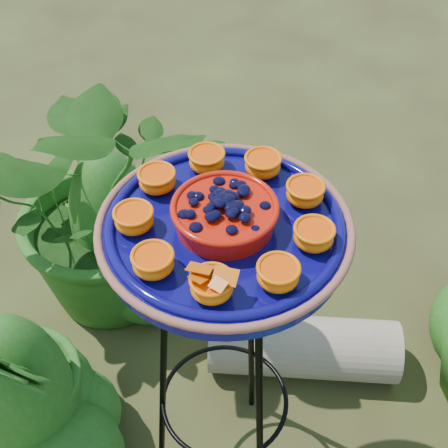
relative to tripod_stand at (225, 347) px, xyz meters
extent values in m
torus|color=black|center=(0.00, 0.00, 0.37)|extent=(0.30, 0.30, 0.02)
torus|color=black|center=(0.00, 0.00, -0.25)|extent=(0.38, 0.38, 0.01)
cylinder|color=black|center=(0.02, 0.16, -0.11)|extent=(0.03, 0.09, 0.95)
cylinder|color=black|center=(-0.14, -0.06, -0.11)|extent=(0.09, 0.05, 0.95)
cylinder|color=black|center=(0.13, -0.09, -0.11)|extent=(0.09, 0.07, 0.95)
cylinder|color=#09075A|center=(0.00, 0.00, 0.40)|extent=(0.53, 0.53, 0.04)
torus|color=#955543|center=(0.00, 0.00, 0.42)|extent=(0.51, 0.51, 0.02)
torus|color=#09075A|center=(0.00, 0.00, 0.43)|extent=(0.47, 0.47, 0.02)
cylinder|color=#B81406|center=(0.00, 0.00, 0.45)|extent=(0.21, 0.21, 0.05)
torus|color=#B81406|center=(0.00, 0.00, 0.47)|extent=(0.21, 0.21, 0.01)
ellipsoid|color=black|center=(0.00, 0.00, 0.48)|extent=(0.17, 0.17, 0.03)
ellipsoid|color=#FF7102|center=(0.17, 0.01, 0.44)|extent=(0.08, 0.08, 0.04)
cylinder|color=#E45504|center=(0.17, 0.01, 0.46)|extent=(0.07, 0.07, 0.01)
ellipsoid|color=#FF7102|center=(0.13, 0.12, 0.44)|extent=(0.08, 0.08, 0.04)
cylinder|color=#E45504|center=(0.13, 0.12, 0.46)|extent=(0.07, 0.07, 0.01)
ellipsoid|color=#FF7102|center=(0.02, 0.17, 0.44)|extent=(0.08, 0.08, 0.04)
cylinder|color=#E45504|center=(0.02, 0.17, 0.46)|extent=(0.07, 0.07, 0.01)
ellipsoid|color=#FF7102|center=(-0.10, 0.14, 0.44)|extent=(0.08, 0.08, 0.04)
cylinder|color=#E45504|center=(-0.10, 0.14, 0.46)|extent=(0.07, 0.07, 0.01)
ellipsoid|color=#FF7102|center=(-0.17, 0.05, 0.44)|extent=(0.08, 0.08, 0.04)
cylinder|color=#E45504|center=(-0.17, 0.05, 0.46)|extent=(0.07, 0.07, 0.01)
ellipsoid|color=#FF7102|center=(-0.16, -0.07, 0.44)|extent=(0.08, 0.08, 0.04)
cylinder|color=#E45504|center=(-0.16, -0.07, 0.46)|extent=(0.07, 0.07, 0.01)
ellipsoid|color=#FF7102|center=(-0.08, -0.16, 0.44)|extent=(0.08, 0.08, 0.04)
cylinder|color=#E45504|center=(-0.08, -0.16, 0.46)|extent=(0.07, 0.07, 0.01)
ellipsoid|color=#FF7102|center=(0.04, -0.17, 0.44)|extent=(0.08, 0.08, 0.04)
cylinder|color=#E45504|center=(0.04, -0.17, 0.46)|extent=(0.07, 0.07, 0.01)
ellipsoid|color=#FF7102|center=(0.14, -0.10, 0.44)|extent=(0.08, 0.08, 0.04)
cylinder|color=#E45504|center=(0.14, -0.10, 0.46)|extent=(0.07, 0.07, 0.01)
cylinder|color=black|center=(0.04, -0.17, 0.47)|extent=(0.01, 0.03, 0.00)
cube|color=orange|center=(0.02, -0.17, 0.48)|extent=(0.05, 0.04, 0.01)
cube|color=orange|center=(0.07, -0.17, 0.48)|extent=(0.05, 0.04, 0.01)
cylinder|color=gray|center=(0.13, 0.40, -0.48)|extent=(0.66, 0.39, 0.21)
imported|color=#234F15|center=(-0.61, 0.48, -0.11)|extent=(1.06, 1.00, 0.94)
imported|color=#234F15|center=(-0.52, -0.19, -0.18)|extent=(0.57, 0.56, 0.81)
camera|label=1|loc=(0.32, -0.80, 1.29)|focal=50.00mm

